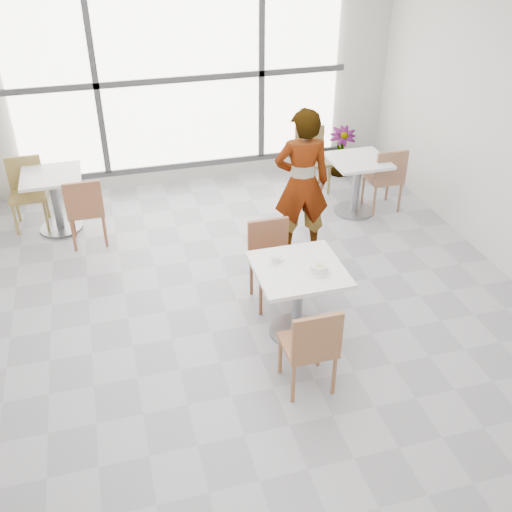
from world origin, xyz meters
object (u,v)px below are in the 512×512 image
object	(u,v)px
chair_near	(312,345)
bg_chair_right_near	(386,176)
person	(302,183)
bg_chair_right_far	(311,155)
main_table	(298,288)
plant_right	(341,151)
coffee_cup	(275,259)
bg_table_right	(357,178)
chair_far	(271,257)
oatmeal_bowl	(319,268)
bg_table_left	(55,194)
bg_chair_left_near	(85,208)
bg_chair_left_far	(27,188)

from	to	relation	value
chair_near	bg_chair_right_near	distance (m)	3.51
person	bg_chair_right_far	xyz separation A→B (m)	(0.70, 1.56, -0.36)
main_table	plant_right	xyz separation A→B (m)	(1.81, 3.34, -0.17)
coffee_cup	person	size ratio (longest dim) A/B	0.09
bg_table_right	bg_chair_right_near	bearing A→B (deg)	-9.41
main_table	plant_right	world-z (taller)	main_table
coffee_cup	bg_chair_right_far	world-z (taller)	bg_chair_right_far
chair_far	bg_chair_right_near	bearing A→B (deg)	36.38
bg_chair_right_near	plant_right	xyz separation A→B (m)	(-0.10, 1.25, -0.15)
oatmeal_bowl	bg_table_right	xyz separation A→B (m)	(1.39, 2.27, -0.31)
chair_near	bg_chair_right_near	xyz separation A→B (m)	(2.06, 2.85, 0.00)
bg_table_left	bg_chair_left_near	world-z (taller)	bg_chair_left_near
main_table	bg_chair_right_far	world-z (taller)	bg_chair_right_far
bg_table_right	bg_chair_left_far	size ratio (longest dim) A/B	0.86
main_table	bg_chair_left_far	bearing A→B (deg)	130.58
chair_far	bg_chair_right_near	xyz separation A→B (m)	(1.99, 1.47, 0.00)
oatmeal_bowl	bg_chair_right_near	xyz separation A→B (m)	(1.77, 2.21, -0.29)
main_table	chair_far	bearing A→B (deg)	96.88
bg_chair_left_far	bg_chair_right_near	bearing A→B (deg)	-11.02
coffee_cup	bg_chair_right_far	size ratio (longest dim) A/B	0.18
chair_near	person	xyz separation A→B (m)	(0.67, 2.21, 0.36)
bg_table_left	person	bearing A→B (deg)	-24.71
chair_far	plant_right	distance (m)	3.31
bg_table_left	bg_table_right	distance (m)	3.79
oatmeal_bowl	chair_far	bearing A→B (deg)	106.71
plant_right	chair_near	bearing A→B (deg)	-115.50
chair_far	bg_table_right	distance (m)	2.23
oatmeal_bowl	bg_table_left	xyz separation A→B (m)	(-2.35, 2.83, -0.31)
oatmeal_bowl	plant_right	bearing A→B (deg)	64.26
person	bg_chair_right_near	xyz separation A→B (m)	(1.39, 0.64, -0.36)
person	bg_chair_left_near	xyz separation A→B (m)	(-2.38, 0.77, -0.36)
main_table	bg_chair_right_far	xyz separation A→B (m)	(1.22, 3.01, -0.02)
bg_table_right	bg_chair_right_far	distance (m)	0.91
bg_chair_left_far	bg_chair_right_near	distance (m)	4.54
bg_table_left	plant_right	xyz separation A→B (m)	(4.02, 0.63, -0.13)
chair_near	person	bearing A→B (deg)	-106.84
bg_chair_right_near	chair_near	bearing A→B (deg)	54.15
chair_near	oatmeal_bowl	xyz separation A→B (m)	(0.29, 0.64, 0.29)
person	bg_chair_right_near	size ratio (longest dim) A/B	1.98
bg_chair_left_near	plant_right	bearing A→B (deg)	-162.99
chair_near	person	size ratio (longest dim) A/B	0.50
chair_far	plant_right	bearing A→B (deg)	55.18
bg_table_right	person	bearing A→B (deg)	-145.10
bg_chair_left_near	bg_chair_right_near	xyz separation A→B (m)	(3.77, -0.13, 0.00)
chair_far	bg_chair_left_near	bearing A→B (deg)	138.13
person	bg_chair_right_far	size ratio (longest dim) A/B	1.98
main_table	bg_chair_left_far	distance (m)	3.90
coffee_cup	bg_chair_right_far	xyz separation A→B (m)	(1.40, 2.86, -0.28)
oatmeal_bowl	plant_right	world-z (taller)	oatmeal_bowl
bg_chair_right_near	bg_chair_right_far	xyz separation A→B (m)	(-0.69, 0.92, 0.00)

